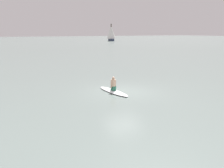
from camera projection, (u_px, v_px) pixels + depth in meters
ground_plane at (124, 91)px, 16.95m from camera, size 400.00×400.00×0.00m
surfboard at (113, 91)px, 16.71m from camera, size 3.31×0.84×0.11m
person_paddler at (113, 84)px, 16.61m from camera, size 0.31×0.40×0.92m
sailboat_near_left at (111, 33)px, 108.48m from camera, size 5.76×4.89×7.19m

